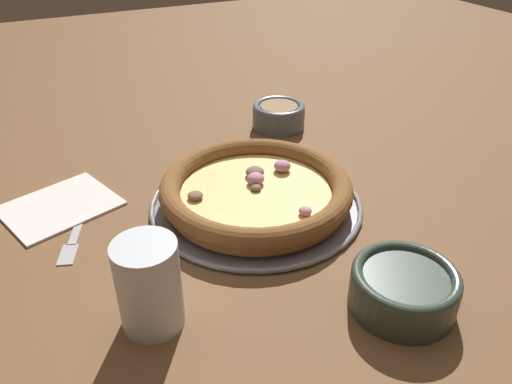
{
  "coord_description": "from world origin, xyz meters",
  "views": [
    {
      "loc": [
        -0.29,
        -0.6,
        0.44
      ],
      "look_at": [
        0.0,
        0.0,
        0.03
      ],
      "focal_mm": 35.0,
      "sensor_mm": 36.0,
      "label": 1
    }
  ],
  "objects_px": {
    "pizza_tray": "(256,203)",
    "fork": "(75,234)",
    "drinking_cup": "(149,285)",
    "pizza": "(256,190)",
    "bowl_far": "(279,115)",
    "napkin": "(60,205)",
    "bowl_near": "(404,288)"
  },
  "relations": [
    {
      "from": "bowl_far",
      "to": "napkin",
      "type": "relative_size",
      "value": 0.55
    },
    {
      "from": "pizza",
      "to": "bowl_near",
      "type": "height_order",
      "value": "bowl_near"
    },
    {
      "from": "pizza_tray",
      "to": "drinking_cup",
      "type": "bearing_deg",
      "value": -141.44
    },
    {
      "from": "pizza_tray",
      "to": "fork",
      "type": "distance_m",
      "value": 0.28
    },
    {
      "from": "bowl_near",
      "to": "napkin",
      "type": "distance_m",
      "value": 0.54
    },
    {
      "from": "pizza",
      "to": "drinking_cup",
      "type": "relative_size",
      "value": 2.68
    },
    {
      "from": "pizza",
      "to": "drinking_cup",
      "type": "xyz_separation_m",
      "value": [
        -0.22,
        -0.17,
        0.03
      ]
    },
    {
      "from": "fork",
      "to": "pizza",
      "type": "bearing_deg",
      "value": 100.71
    },
    {
      "from": "bowl_far",
      "to": "drinking_cup",
      "type": "relative_size",
      "value": 0.96
    },
    {
      "from": "bowl_near",
      "to": "fork",
      "type": "bearing_deg",
      "value": 136.77
    },
    {
      "from": "pizza",
      "to": "napkin",
      "type": "relative_size",
      "value": 1.52
    },
    {
      "from": "pizza_tray",
      "to": "bowl_near",
      "type": "bearing_deg",
      "value": -76.72
    },
    {
      "from": "pizza_tray",
      "to": "bowl_far",
      "type": "distance_m",
      "value": 0.31
    },
    {
      "from": "bowl_far",
      "to": "napkin",
      "type": "height_order",
      "value": "bowl_far"
    },
    {
      "from": "bowl_far",
      "to": "drinking_cup",
      "type": "height_order",
      "value": "drinking_cup"
    },
    {
      "from": "pizza",
      "to": "pizza_tray",
      "type": "bearing_deg",
      "value": -129.77
    },
    {
      "from": "pizza_tray",
      "to": "bowl_far",
      "type": "height_order",
      "value": "bowl_far"
    },
    {
      "from": "pizza",
      "to": "fork",
      "type": "relative_size",
      "value": 1.91
    },
    {
      "from": "bowl_far",
      "to": "pizza_tray",
      "type": "bearing_deg",
      "value": -124.4
    },
    {
      "from": "drinking_cup",
      "to": "pizza_tray",
      "type": "bearing_deg",
      "value": 38.56
    },
    {
      "from": "bowl_near",
      "to": "napkin",
      "type": "relative_size",
      "value": 0.65
    },
    {
      "from": "pizza_tray",
      "to": "bowl_far",
      "type": "relative_size",
      "value": 3.11
    },
    {
      "from": "pizza_tray",
      "to": "bowl_near",
      "type": "relative_size",
      "value": 2.62
    },
    {
      "from": "drinking_cup",
      "to": "pizza",
      "type": "bearing_deg",
      "value": 38.57
    },
    {
      "from": "drinking_cup",
      "to": "napkin",
      "type": "height_order",
      "value": "drinking_cup"
    },
    {
      "from": "drinking_cup",
      "to": "bowl_near",
      "type": "bearing_deg",
      "value": -20.43
    },
    {
      "from": "pizza",
      "to": "drinking_cup",
      "type": "height_order",
      "value": "drinking_cup"
    },
    {
      "from": "bowl_near",
      "to": "drinking_cup",
      "type": "bearing_deg",
      "value": 159.57
    },
    {
      "from": "pizza_tray",
      "to": "pizza",
      "type": "distance_m",
      "value": 0.03
    },
    {
      "from": "drinking_cup",
      "to": "fork",
      "type": "height_order",
      "value": "drinking_cup"
    },
    {
      "from": "bowl_near",
      "to": "bowl_far",
      "type": "xyz_separation_m",
      "value": [
        0.11,
        0.53,
        -0.0
      ]
    },
    {
      "from": "pizza",
      "to": "bowl_near",
      "type": "bearing_deg",
      "value": -76.77
    }
  ]
}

